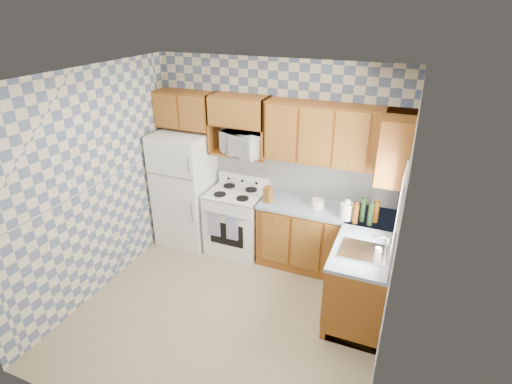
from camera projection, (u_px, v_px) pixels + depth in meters
floor at (228, 312)px, 4.72m from camera, size 3.40×3.40×0.00m
back_wall at (276, 160)px, 5.48m from camera, size 3.40×0.02×2.70m
right_wall at (395, 245)px, 3.56m from camera, size 0.02×3.20×2.70m
backsplash_back at (303, 175)px, 5.39m from camera, size 2.60×0.02×0.56m
backsplash_right at (399, 219)px, 4.29m from camera, size 0.02×1.60×0.56m
refrigerator at (185, 189)px, 5.84m from camera, size 0.75×0.70×1.68m
stove_body at (236, 222)px, 5.75m from camera, size 0.76×0.65×0.90m
cooktop at (236, 193)px, 5.56m from camera, size 0.76×0.65×0.02m
backguard at (244, 180)px, 5.74m from camera, size 0.76×0.08×0.17m
dish_towel_left at (214, 224)px, 5.48m from camera, size 0.17×0.02×0.35m
dish_towel_right at (232, 228)px, 5.39m from camera, size 0.17×0.02×0.35m
base_cabinets_back at (325, 240)px, 5.34m from camera, size 1.75×0.60×0.88m
base_cabinets_right at (363, 271)px, 4.72m from camera, size 0.60×1.60×0.88m
countertop_back at (328, 209)px, 5.13m from camera, size 1.77×0.63×0.04m
countertop_right at (367, 237)px, 4.52m from camera, size 0.63×1.60×0.04m
upper_cabinets_back at (336, 135)px, 4.84m from camera, size 1.75×0.33×0.74m
upper_cabinets_fridge at (185, 110)px, 5.51m from camera, size 0.82×0.33×0.50m
upper_cabinets_right at (396, 147)px, 4.44m from camera, size 0.33×0.70×0.74m
microwave_shelf at (240, 154)px, 5.46m from camera, size 0.80×0.33×0.03m
microwave at (244, 144)px, 5.31m from camera, size 0.67×0.55×0.32m
sink at (363, 252)px, 4.22m from camera, size 0.48×0.40×0.03m
window at (399, 213)px, 3.90m from camera, size 0.02×0.66×0.86m
bottle_0 at (363, 209)px, 4.76m from camera, size 0.07×0.07×0.31m
bottle_1 at (371, 214)px, 4.68m from camera, size 0.07×0.07×0.29m
bottle_2 at (376, 212)px, 4.75m from camera, size 0.07×0.07×0.27m
bottle_3 at (356, 214)px, 4.73m from camera, size 0.07×0.07×0.25m
knife_block at (268, 194)px, 5.24m from camera, size 0.12×0.12×0.22m
electric_kettle at (347, 211)px, 4.83m from camera, size 0.16×0.16×0.21m
food_containers at (318, 203)px, 5.11m from camera, size 0.17×0.17×0.12m
soap_bottle at (377, 255)px, 4.03m from camera, size 0.06×0.06×0.17m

